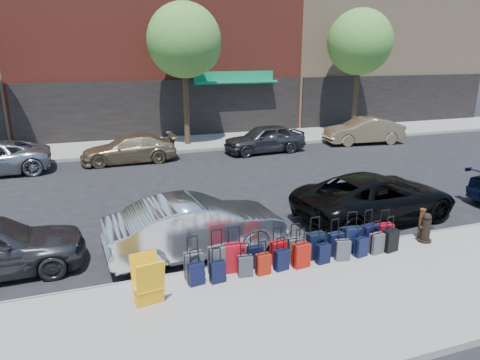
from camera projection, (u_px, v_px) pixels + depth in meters
name	position (u px, v px, depth m)	size (l,w,h in m)	color
ground	(234.00, 203.00, 14.64)	(120.00, 120.00, 0.00)	black
sidewalk_near	(334.00, 300.00, 8.74)	(60.00, 4.00, 0.15)	gray
sidewalk_far	(177.00, 144.00, 23.67)	(60.00, 4.00, 0.15)	gray
curb_near	(291.00, 257.00, 10.57)	(60.00, 0.08, 0.15)	gray
curb_far	(185.00, 151.00, 21.84)	(60.00, 0.08, 0.15)	gray
tree_center	(187.00, 43.00, 21.89)	(3.80, 3.80, 7.27)	black
tree_right	(362.00, 44.00, 25.19)	(3.80, 3.80, 7.27)	black
suitcase_front_0	(194.00, 265.00, 9.37)	(0.42, 0.24, 0.98)	#3B3B40
suitcase_front_1	(218.00, 260.00, 9.57)	(0.46, 0.29, 1.05)	#424247
suitcase_front_2	(235.00, 257.00, 9.67)	(0.47, 0.30, 1.08)	#9C0A15
suitcase_front_3	(255.00, 257.00, 9.86)	(0.35, 0.20, 0.85)	black
suitcase_front_4	(278.00, 252.00, 10.05)	(0.39, 0.25, 0.89)	#99090E
suitcase_front_5	(296.00, 250.00, 10.15)	(0.40, 0.23, 0.94)	#3D3D42
suitcase_front_6	(315.00, 246.00, 10.29)	(0.45, 0.26, 1.04)	black
suitcase_front_7	(335.00, 244.00, 10.48)	(0.40, 0.25, 0.92)	black
suitcase_front_8	(352.00, 240.00, 10.59)	(0.46, 0.29, 1.05)	black
suitcase_front_9	(369.00, 237.00, 10.79)	(0.46, 0.31, 1.03)	black
suitcase_front_10	(384.00, 234.00, 10.99)	(0.41, 0.24, 0.95)	maroon
suitcase_back_0	(196.00, 274.00, 9.13)	(0.37, 0.25, 0.81)	black
suitcase_back_1	(218.00, 272.00, 9.24)	(0.34, 0.22, 0.78)	black
suitcase_back_2	(245.00, 266.00, 9.48)	(0.35, 0.23, 0.78)	#343438
suitcase_back_3	(263.00, 264.00, 9.57)	(0.34, 0.22, 0.78)	maroon
suitcase_back_4	(281.00, 260.00, 9.75)	(0.36, 0.24, 0.79)	black
suitcase_back_5	(301.00, 255.00, 9.88)	(0.42, 0.27, 0.93)	#9E120A
suitcase_back_6	(323.00, 254.00, 10.07)	(0.34, 0.22, 0.77)	black
suitcase_back_7	(342.00, 250.00, 10.22)	(0.37, 0.26, 0.82)	#3F3F44
suitcase_back_8	(361.00, 247.00, 10.41)	(0.35, 0.24, 0.77)	black
suitcase_back_9	(377.00, 243.00, 10.56)	(0.38, 0.25, 0.84)	#403F45
suitcase_back_10	(390.00, 240.00, 10.67)	(0.41, 0.29, 0.91)	black
fire_hydrant	(426.00, 228.00, 11.19)	(0.41, 0.36, 0.79)	black
bollard	(421.00, 224.00, 11.31)	(0.16, 0.16, 0.85)	#38190C
display_rack	(148.00, 281.00, 8.38)	(0.64, 0.68, 0.99)	#F2A60D
car_near_1	(197.00, 227.00, 10.72)	(1.58, 4.53, 1.49)	silver
car_near_2	(376.00, 197.00, 12.99)	(2.38, 5.15, 1.43)	black
car_far_1	(129.00, 149.00, 19.85)	(1.77, 4.36, 1.26)	tan
car_far_2	(264.00, 139.00, 21.80)	(1.68, 4.18, 1.42)	#363639
car_far_3	(364.00, 131.00, 23.92)	(1.53, 4.39, 1.45)	tan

